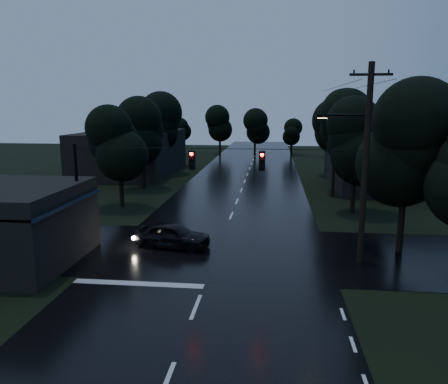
# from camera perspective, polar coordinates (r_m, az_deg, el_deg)

# --- Properties ---
(main_road) EXTENTS (12.00, 120.00, 0.02)m
(main_road) POSITION_cam_1_polar(r_m,az_deg,el_deg) (41.89, 2.26, 0.19)
(main_road) COLOR black
(main_road) RESTS_ON ground
(cross_street) EXTENTS (60.00, 9.00, 0.02)m
(cross_street) POSITION_cam_1_polar(r_m,az_deg,el_deg) (24.52, -0.82, -7.71)
(cross_street) COLOR black
(cross_street) RESTS_ON ground
(building_far_right) EXTENTS (10.00, 14.00, 4.40)m
(building_far_right) POSITION_cam_1_polar(r_m,az_deg,el_deg) (46.72, 20.08, 3.39)
(building_far_right) COLOR black
(building_far_right) RESTS_ON ground
(building_far_left) EXTENTS (10.00, 16.00, 5.00)m
(building_far_left) POSITION_cam_1_polar(r_m,az_deg,el_deg) (54.04, -11.95, 5.10)
(building_far_left) COLOR black
(building_far_left) RESTS_ON ground
(utility_pole_main) EXTENTS (3.50, 0.30, 10.00)m
(utility_pole_main) POSITION_cam_1_polar(r_m,az_deg,el_deg) (22.64, 17.80, 3.86)
(utility_pole_main) COLOR black
(utility_pole_main) RESTS_ON ground
(utility_pole_far) EXTENTS (2.00, 0.30, 7.50)m
(utility_pole_far) POSITION_cam_1_polar(r_m,az_deg,el_deg) (39.60, 14.20, 4.91)
(utility_pole_far) COLOR black
(utility_pole_far) RESTS_ON ground
(anchor_pole_left) EXTENTS (0.18, 0.18, 6.00)m
(anchor_pole_left) POSITION_cam_1_polar(r_m,az_deg,el_deg) (24.86, -18.56, -0.87)
(anchor_pole_left) COLOR black
(anchor_pole_left) RESTS_ON ground
(span_signals) EXTENTS (15.00, 0.37, 1.12)m
(span_signals) POSITION_cam_1_polar(r_m,az_deg,el_deg) (22.31, 0.24, 4.25)
(span_signals) COLOR black
(span_signals) RESTS_ON ground
(tree_corner_near) EXTENTS (4.48, 4.48, 9.44)m
(tree_corner_near) POSITION_cam_1_polar(r_m,az_deg,el_deg) (25.12, 22.84, 5.87)
(tree_corner_near) COLOR black
(tree_corner_near) RESTS_ON ground
(tree_left_a) EXTENTS (3.92, 3.92, 8.26)m
(tree_left_a) POSITION_cam_1_polar(r_m,az_deg,el_deg) (35.22, -13.52, 6.45)
(tree_left_a) COLOR black
(tree_left_a) RESTS_ON ground
(tree_left_b) EXTENTS (4.20, 4.20, 8.85)m
(tree_left_b) POSITION_cam_1_polar(r_m,az_deg,el_deg) (42.96, -10.68, 7.84)
(tree_left_b) COLOR black
(tree_left_b) RESTS_ON ground
(tree_left_c) EXTENTS (4.48, 4.48, 9.44)m
(tree_left_c) POSITION_cam_1_polar(r_m,az_deg,el_deg) (52.73, -8.13, 8.89)
(tree_left_c) COLOR black
(tree_left_c) RESTS_ON ground
(tree_right_a) EXTENTS (4.20, 4.20, 8.85)m
(tree_right_a) POSITION_cam_1_polar(r_m,az_deg,el_deg) (33.66, 16.88, 6.72)
(tree_right_a) COLOR black
(tree_right_a) RESTS_ON ground
(tree_right_b) EXTENTS (4.48, 4.48, 9.44)m
(tree_right_b) POSITION_cam_1_polar(r_m,az_deg,el_deg) (41.61, 15.77, 8.04)
(tree_right_b) COLOR black
(tree_right_b) RESTS_ON ground
(tree_right_c) EXTENTS (4.76, 4.76, 10.03)m
(tree_right_c) POSITION_cam_1_polar(r_m,az_deg,el_deg) (51.57, 14.68, 9.02)
(tree_right_c) COLOR black
(tree_right_c) RESTS_ON ground
(car) EXTENTS (4.46, 2.29, 1.45)m
(car) POSITION_cam_1_polar(r_m,az_deg,el_deg) (25.08, -6.67, -5.61)
(car) COLOR black
(car) RESTS_ON ground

